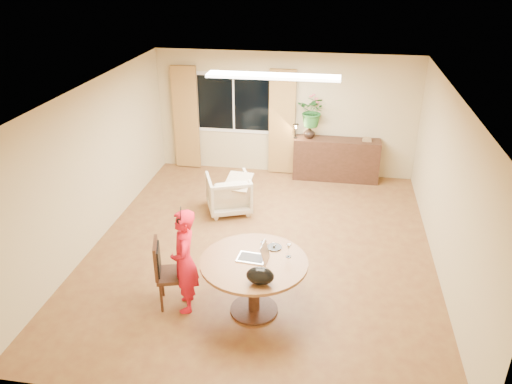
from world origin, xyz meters
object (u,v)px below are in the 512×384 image
child (184,261)px  armchair (229,193)px  sideboard (336,159)px  dining_chair (173,273)px  dining_table (254,272)px

child → armchair: 2.88m
child → sideboard: child is taller
sideboard → dining_chair: bearing=-114.5°
armchair → sideboard: bearing=-158.7°
dining_table → armchair: (-0.95, 2.79, -0.27)m
child → sideboard: bearing=142.7°
dining_chair → child: size_ratio=0.67×
dining_chair → child: child is taller
dining_table → armchair: 2.96m
dining_table → child: 0.93m
dining_chair → sideboard: bearing=49.0°
dining_chair → armchair: size_ratio=1.26×
child → armchair: child is taller
child → sideboard: 5.04m
child → sideboard: (1.91, 4.65, -0.29)m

